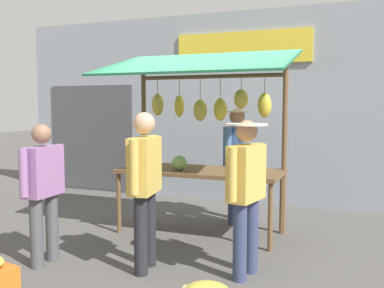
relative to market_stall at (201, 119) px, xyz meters
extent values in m
plane|color=#514F4C|center=(0.00, 0.05, -1.55)|extent=(40.00, 40.00, 0.00)
cube|color=#8C939E|center=(0.00, -2.15, 0.15)|extent=(9.00, 0.25, 3.40)
cube|color=yellow|center=(-0.02, -2.01, 1.20)|extent=(2.40, 0.06, 0.56)
cube|color=#47474C|center=(3.14, -2.02, -0.45)|extent=(1.90, 0.04, 2.10)
cube|color=brown|center=(0.00, 0.05, -0.70)|extent=(2.20, 0.90, 0.05)
cylinder|color=brown|center=(1.04, 0.44, -1.14)|extent=(0.06, 0.06, 0.83)
cylinder|color=brown|center=(-1.04, 0.44, -1.14)|extent=(0.06, 0.06, 0.83)
cylinder|color=brown|center=(1.04, -0.34, -1.14)|extent=(0.06, 0.06, 0.83)
cylinder|color=brown|center=(-1.04, -0.34, -1.14)|extent=(0.06, 0.06, 0.83)
cylinder|color=brown|center=(1.06, -0.35, -0.38)|extent=(0.07, 0.07, 2.35)
cylinder|color=brown|center=(-1.06, -0.35, -0.38)|extent=(0.07, 0.07, 2.35)
cylinder|color=brown|center=(0.00, -0.35, 0.60)|extent=(2.12, 0.06, 0.06)
cube|color=#23724C|center=(0.00, 0.20, 0.75)|extent=(2.50, 1.46, 0.39)
cylinder|color=brown|center=(-0.78, -0.35, 0.48)|extent=(0.01, 0.01, 0.24)
ellipsoid|color=yellow|center=(-0.78, -0.35, 0.19)|extent=(0.23, 0.20, 0.34)
cylinder|color=brown|center=(-0.46, -0.33, 0.51)|extent=(0.01, 0.01, 0.18)
ellipsoid|color=gold|center=(-0.46, -0.33, 0.28)|extent=(0.25, 0.24, 0.27)
cylinder|color=brown|center=(-0.16, -0.34, 0.44)|extent=(0.01, 0.01, 0.30)
ellipsoid|color=yellow|center=(-0.16, -0.34, 0.13)|extent=(0.27, 0.25, 0.32)
cylinder|color=brown|center=(0.16, -0.37, 0.44)|extent=(0.01, 0.01, 0.32)
ellipsoid|color=gold|center=(0.16, -0.37, 0.12)|extent=(0.22, 0.19, 0.31)
cylinder|color=brown|center=(0.48, -0.37, 0.47)|extent=(0.01, 0.01, 0.25)
ellipsoid|color=yellow|center=(0.48, -0.37, 0.18)|extent=(0.18, 0.19, 0.32)
cylinder|color=brown|center=(0.81, -0.33, 0.48)|extent=(0.01, 0.01, 0.23)
ellipsoid|color=gold|center=(0.81, -0.33, 0.20)|extent=(0.28, 0.28, 0.33)
ellipsoid|color=orange|center=(-0.64, 0.36, -0.60)|extent=(0.24, 0.17, 0.14)
sphere|color=#729E4C|center=(0.22, 0.24, -0.57)|extent=(0.20, 0.20, 0.20)
cylinder|color=navy|center=(-0.32, -0.84, -1.13)|extent=(0.14, 0.14, 0.84)
cylinder|color=navy|center=(-0.29, -0.56, -1.13)|extent=(0.14, 0.14, 0.84)
cube|color=#476B9E|center=(-0.30, -0.70, -0.41)|extent=(0.28, 0.53, 0.60)
cylinder|color=#476B9E|center=(-0.34, -1.01, -0.39)|extent=(0.09, 0.09, 0.55)
cylinder|color=#476B9E|center=(-0.27, -0.39, -0.39)|extent=(0.09, 0.09, 0.55)
sphere|color=#A87A5B|center=(-0.30, -0.70, 0.03)|extent=(0.23, 0.23, 0.23)
cylinder|color=beige|center=(-0.30, -0.70, 0.10)|extent=(0.44, 0.44, 0.02)
cylinder|color=#232328|center=(0.05, 1.66, -1.14)|extent=(0.14, 0.14, 0.83)
cylinder|color=#232328|center=(0.09, 1.39, -1.14)|extent=(0.14, 0.14, 0.83)
cube|color=gold|center=(0.07, 1.52, -0.43)|extent=(0.29, 0.53, 0.59)
cylinder|color=gold|center=(0.02, 1.83, -0.41)|extent=(0.09, 0.09, 0.54)
cylinder|color=gold|center=(0.11, 1.22, -0.41)|extent=(0.09, 0.09, 0.54)
sphere|color=tan|center=(0.07, 1.52, 0.00)|extent=(0.23, 0.23, 0.23)
cylinder|color=#4C4C51|center=(1.18, 1.89, -1.17)|extent=(0.14, 0.14, 0.76)
cylinder|color=#4C4C51|center=(1.19, 1.64, -1.17)|extent=(0.14, 0.14, 0.76)
cube|color=#93669E|center=(1.18, 1.76, -0.52)|extent=(0.23, 0.46, 0.54)
cylinder|color=#93669E|center=(1.18, 2.05, -0.50)|extent=(0.09, 0.09, 0.50)
cylinder|color=#93669E|center=(1.19, 1.47, -0.50)|extent=(0.09, 0.09, 0.50)
sphere|color=#8C664C|center=(1.18, 1.76, -0.12)|extent=(0.21, 0.21, 0.21)
cylinder|color=navy|center=(-0.94, 1.43, -1.16)|extent=(0.14, 0.14, 0.79)
cylinder|color=navy|center=(-0.99, 1.18, -1.16)|extent=(0.14, 0.14, 0.79)
cube|color=gold|center=(-0.96, 1.30, -0.48)|extent=(0.31, 0.51, 0.56)
cylinder|color=gold|center=(-0.90, 1.60, -0.46)|extent=(0.09, 0.09, 0.51)
cylinder|color=gold|center=(-1.02, 1.01, -0.46)|extent=(0.09, 0.09, 0.51)
sphere|color=#A87A5B|center=(-0.96, 1.30, -0.07)|extent=(0.22, 0.22, 0.22)
cylinder|color=beige|center=(-0.96, 1.30, 0.00)|extent=(0.41, 0.41, 0.02)
camera|label=1|loc=(-2.04, 5.53, 0.18)|focal=40.87mm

